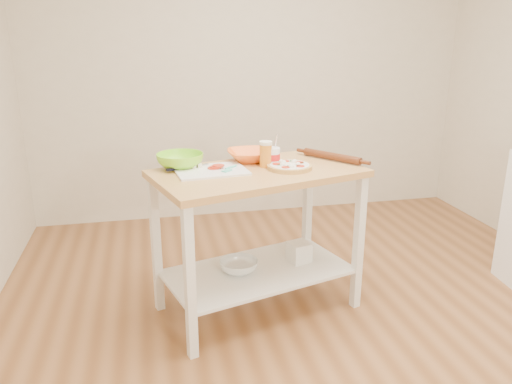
{
  "coord_description": "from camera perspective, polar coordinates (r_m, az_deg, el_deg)",
  "views": [
    {
      "loc": [
        -0.97,
        -2.27,
        1.65
      ],
      "look_at": [
        -0.35,
        0.54,
        0.75
      ],
      "focal_mm": 35.0,
      "sensor_mm": 36.0,
      "label": 1
    }
  ],
  "objects": [
    {
      "name": "room_shell",
      "position": [
        2.48,
        10.75,
        10.23
      ],
      "size": [
        4.04,
        4.54,
        2.74
      ],
      "color": "#935F36",
      "rests_on": "ground"
    },
    {
      "name": "prep_island",
      "position": [
        2.98,
        0.22,
        -2.15
      ],
      "size": [
        1.33,
        0.95,
        0.9
      ],
      "rotation": [
        0.0,
        0.0,
        0.28
      ],
      "color": "tan",
      "rests_on": "ground"
    },
    {
      "name": "pizza",
      "position": [
        2.94,
        3.84,
        2.98
      ],
      "size": [
        0.26,
        0.26,
        0.04
      ],
      "rotation": [
        0.0,
        0.0,
        0.11
      ],
      "color": "tan",
      "rests_on": "prep_island"
    },
    {
      "name": "cutting_board",
      "position": [
        2.88,
        -5.24,
        2.49
      ],
      "size": [
        0.43,
        0.34,
        0.04
      ],
      "rotation": [
        0.0,
        0.0,
        0.11
      ],
      "color": "white",
      "rests_on": "prep_island"
    },
    {
      "name": "spatula",
      "position": [
        2.87,
        -3.1,
        2.67
      ],
      "size": [
        0.11,
        0.14,
        0.01
      ],
      "rotation": [
        0.0,
        0.0,
        0.74
      ],
      "color": "#53D6BA",
      "rests_on": "cutting_board"
    },
    {
      "name": "knife",
      "position": [
        2.92,
        -8.48,
        2.74
      ],
      "size": [
        0.26,
        0.12,
        0.01
      ],
      "rotation": [
        0.0,
        0.0,
        0.35
      ],
      "color": "silver",
      "rests_on": "cutting_board"
    },
    {
      "name": "orange_bowl",
      "position": [
        3.11,
        -0.65,
        4.19
      ],
      "size": [
        0.29,
        0.29,
        0.07
      ],
      "primitive_type": "imported",
      "rotation": [
        0.0,
        0.0,
        -0.01
      ],
      "color": "orange",
      "rests_on": "prep_island"
    },
    {
      "name": "green_bowl",
      "position": [
        2.98,
        -8.67,
        3.56
      ],
      "size": [
        0.39,
        0.39,
        0.09
      ],
      "primitive_type": "imported",
      "rotation": [
        0.0,
        0.0,
        0.66
      ],
      "color": "#88E525",
      "rests_on": "prep_island"
    },
    {
      "name": "beer_pint",
      "position": [
        2.96,
        1.12,
        4.37
      ],
      "size": [
        0.08,
        0.08,
        0.15
      ],
      "color": "orange",
      "rests_on": "prep_island"
    },
    {
      "name": "yogurt_tub",
      "position": [
        3.0,
        1.9,
        4.06
      ],
      "size": [
        0.09,
        0.09,
        0.19
      ],
      "color": "white",
      "rests_on": "prep_island"
    },
    {
      "name": "rolling_pin",
      "position": [
        3.16,
        8.67,
        4.0
      ],
      "size": [
        0.28,
        0.36,
        0.05
      ],
      "primitive_type": "cylinder",
      "rotation": [
        1.57,
        0.0,
        0.62
      ],
      "color": "#5A2A14",
      "rests_on": "prep_island"
    },
    {
      "name": "shelf_glass_bowl",
      "position": [
        3.09,
        -1.98,
        -8.47
      ],
      "size": [
        0.25,
        0.25,
        0.07
      ],
      "primitive_type": "imported",
      "rotation": [
        0.0,
        0.0,
        0.05
      ],
      "color": "silver",
      "rests_on": "prep_island"
    },
    {
      "name": "shelf_bin",
      "position": [
        3.23,
        4.92,
        -6.83
      ],
      "size": [
        0.16,
        0.16,
        0.13
      ],
      "primitive_type": "cube",
      "rotation": [
        0.0,
        0.0,
        0.28
      ],
      "color": "white",
      "rests_on": "prep_island"
    }
  ]
}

